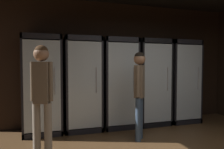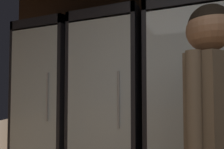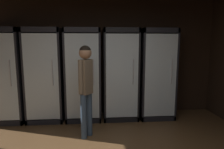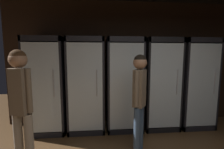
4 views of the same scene
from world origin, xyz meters
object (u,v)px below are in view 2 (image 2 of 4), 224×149
(cooler_far_left, at_px, (55,104))
(shopper_far, at_px, (211,129))
(cooler_center, at_px, (189,111))
(cooler_left, at_px, (113,107))

(cooler_far_left, bearing_deg, shopper_far, -29.37)
(cooler_far_left, xyz_separation_m, cooler_center, (1.58, 0.00, 0.00))
(cooler_left, height_order, shopper_far, cooler_left)
(cooler_far_left, relative_size, shopper_far, 1.22)
(cooler_far_left, distance_m, cooler_center, 1.58)
(shopper_far, bearing_deg, cooler_left, 133.24)
(cooler_center, bearing_deg, shopper_far, -84.05)
(cooler_center, bearing_deg, cooler_left, 180.00)
(cooler_left, xyz_separation_m, cooler_center, (0.79, -0.00, 0.00))
(cooler_left, relative_size, cooler_center, 1.00)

